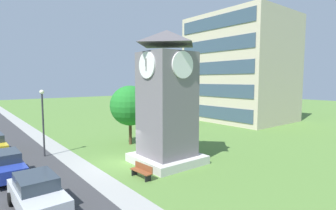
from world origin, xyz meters
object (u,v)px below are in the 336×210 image
(park_bench, at_px, (142,171))
(parked_car_silver, at_px, (37,193))
(clock_tower, at_px, (167,105))
(tree_streetside, at_px, (130,106))
(street_lamp, at_px, (43,115))
(parked_car_blue, at_px, (6,165))

(park_bench, bearing_deg, parked_car_silver, -86.34)
(park_bench, distance_m, parked_car_silver, 6.22)
(clock_tower, height_order, tree_streetside, clock_tower)
(tree_streetside, bearing_deg, parked_car_silver, -49.80)
(street_lamp, relative_size, tree_streetside, 0.95)
(park_bench, height_order, parked_car_silver, parked_car_silver)
(parked_car_silver, bearing_deg, tree_streetside, 130.20)
(tree_streetside, distance_m, parked_car_blue, 11.50)
(park_bench, relative_size, parked_car_blue, 0.41)
(tree_streetside, xyz_separation_m, parked_car_blue, (2.82, -10.75, -2.94))
(clock_tower, relative_size, parked_car_silver, 2.14)
(clock_tower, relative_size, tree_streetside, 1.72)
(parked_car_blue, bearing_deg, clock_tower, 68.88)
(clock_tower, relative_size, parked_car_blue, 2.22)
(parked_car_silver, bearing_deg, parked_car_blue, -174.39)
(clock_tower, height_order, street_lamp, clock_tower)
(street_lamp, xyz_separation_m, parked_car_blue, (3.67, -3.11, -2.57))
(clock_tower, height_order, park_bench, clock_tower)
(clock_tower, height_order, parked_car_silver, clock_tower)
(clock_tower, xyz_separation_m, parked_car_silver, (1.92, -9.44, -3.54))
(tree_streetside, bearing_deg, parked_car_blue, -75.29)
(clock_tower, bearing_deg, parked_car_blue, -111.12)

